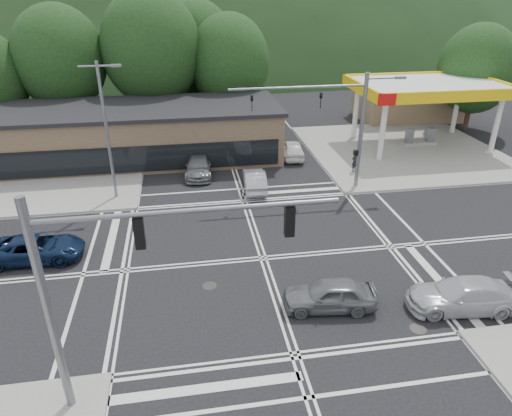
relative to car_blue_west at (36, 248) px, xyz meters
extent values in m
plane|color=black|center=(11.76, -1.84, -0.67)|extent=(120.00, 120.00, 0.00)
cube|color=gray|center=(26.76, 13.16, -0.60)|extent=(16.00, 16.00, 0.15)
cube|color=gray|center=(-3.24, 13.16, -0.60)|extent=(16.00, 16.00, 0.15)
cylinder|color=silver|center=(23.76, 11.16, 1.83)|extent=(0.44, 0.44, 5.00)
cylinder|color=silver|center=(23.76, 17.16, 1.83)|extent=(0.44, 0.44, 5.00)
cylinder|color=silver|center=(33.76, 11.16, 1.83)|extent=(0.44, 0.44, 5.00)
cylinder|color=silver|center=(33.76, 17.16, 1.83)|extent=(0.44, 0.44, 5.00)
cube|color=silver|center=(28.76, 14.16, 4.63)|extent=(12.00, 8.00, 0.60)
cube|color=yellow|center=(28.76, 10.16, 4.63)|extent=(12.20, 0.25, 0.90)
cube|color=yellow|center=(28.76, 18.16, 4.63)|extent=(12.20, 0.25, 0.90)
cube|color=yellow|center=(22.76, 14.16, 4.63)|extent=(0.25, 8.20, 0.90)
cube|color=yellow|center=(34.76, 14.16, 4.63)|extent=(0.25, 8.20, 0.90)
cube|color=red|center=(23.26, 10.01, 4.63)|extent=(1.40, 0.12, 0.90)
cube|color=gray|center=(28.76, 14.16, -0.42)|extent=(3.00, 1.00, 0.30)
cube|color=slate|center=(27.76, 14.16, 0.28)|extent=(0.60, 0.50, 1.30)
cube|color=slate|center=(29.76, 14.16, 0.28)|extent=(0.60, 0.50, 1.30)
cube|color=#846B4F|center=(31.76, 23.16, 1.23)|extent=(10.00, 6.00, 3.80)
cube|color=brown|center=(3.76, 15.16, 1.33)|extent=(24.00, 8.00, 4.00)
ellipsoid|color=black|center=(11.76, 88.16, -0.67)|extent=(252.00, 126.00, 140.00)
cylinder|color=#382619|center=(-2.24, 22.16, 1.75)|extent=(0.50, 0.50, 4.84)
ellipsoid|color=#133215|center=(-2.24, 22.16, 6.48)|extent=(8.00, 8.00, 9.20)
cylinder|color=#382619|center=(5.76, 22.16, 1.97)|extent=(0.50, 0.50, 5.28)
ellipsoid|color=#133215|center=(5.76, 22.16, 7.13)|extent=(9.00, 9.00, 10.35)
cylinder|color=#382619|center=(12.76, 22.16, 1.53)|extent=(0.50, 0.50, 4.40)
ellipsoid|color=#133215|center=(12.76, 22.16, 5.83)|extent=(7.60, 7.60, 8.74)
cylinder|color=#382619|center=(9.76, 26.16, 1.75)|extent=(0.50, 0.50, 4.84)
ellipsoid|color=#133215|center=(9.76, 26.16, 6.48)|extent=(8.40, 8.40, 9.66)
cylinder|color=#382619|center=(35.76, 18.16, 1.31)|extent=(0.50, 0.50, 3.96)
ellipsoid|color=#133215|center=(35.76, 18.16, 5.18)|extent=(7.20, 7.20, 8.28)
cylinder|color=slate|center=(3.26, 7.16, 3.83)|extent=(0.20, 0.20, 9.00)
cylinder|color=slate|center=(3.26, 7.16, 8.03)|extent=(2.20, 0.12, 0.12)
cube|color=slate|center=(4.36, 7.16, 8.03)|extent=(0.60, 0.25, 0.15)
cylinder|color=slate|center=(19.96, 6.36, 3.33)|extent=(0.28, 0.28, 8.00)
cylinder|color=slate|center=(15.46, 6.36, 6.53)|extent=(9.00, 0.16, 0.16)
imported|color=black|center=(16.96, 6.36, 5.63)|extent=(0.16, 0.20, 1.00)
imported|color=black|center=(12.46, 6.36, 5.63)|extent=(0.16, 0.20, 1.00)
cylinder|color=slate|center=(21.16, 6.36, 6.93)|extent=(2.40, 0.12, 0.12)
cube|color=slate|center=(22.26, 6.36, 6.93)|extent=(0.70, 0.30, 0.15)
cube|color=black|center=(19.71, 6.36, 1.93)|extent=(0.25, 0.30, 0.35)
cylinder|color=slate|center=(3.56, -10.04, 3.33)|extent=(0.28, 0.28, 8.00)
cylinder|color=slate|center=(8.06, -10.04, 6.53)|extent=(9.00, 0.16, 0.16)
cube|color=black|center=(6.56, -10.04, 5.93)|extent=(0.30, 0.25, 1.00)
cube|color=black|center=(11.06, -10.04, 5.93)|extent=(0.30, 0.25, 1.00)
imported|color=#0C1B38|center=(0.00, 0.00, 0.00)|extent=(4.87, 2.31, 1.34)
imported|color=slate|center=(13.95, -6.34, 0.04)|extent=(4.34, 2.20, 1.42)
imported|color=#B7BABF|center=(19.76, -7.34, 0.04)|extent=(5.10, 2.58, 1.42)
imported|color=#9EA0A4|center=(12.76, 7.16, 0.02)|extent=(1.75, 4.26, 1.37)
imported|color=white|center=(16.92, 13.15, 0.05)|extent=(2.20, 4.40, 1.44)
imported|color=slate|center=(9.01, 10.60, 0.02)|extent=(2.29, 4.88, 1.38)
imported|color=black|center=(20.78, 8.93, 0.29)|extent=(0.70, 0.59, 1.62)
camera|label=1|loc=(8.04, -22.03, 12.49)|focal=32.00mm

